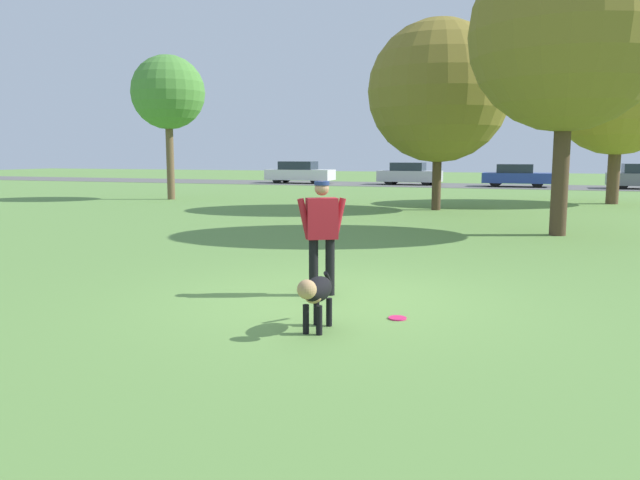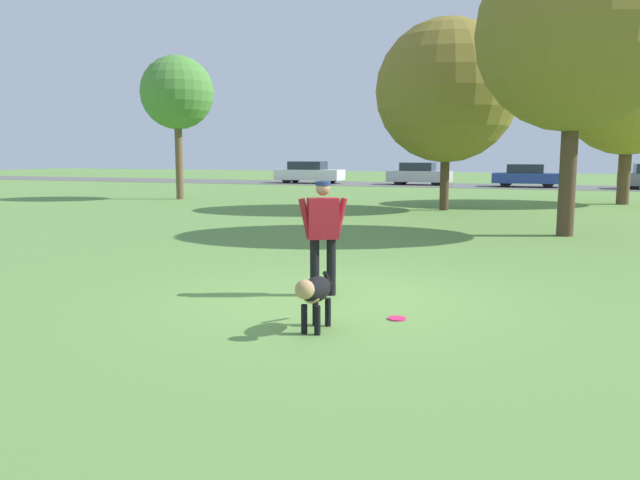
# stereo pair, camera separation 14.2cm
# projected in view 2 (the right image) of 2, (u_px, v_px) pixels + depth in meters

# --- Properties ---
(ground_plane) EXTENTS (120.00, 120.00, 0.00)m
(ground_plane) POSITION_uv_depth(u_px,v_px,m) (335.00, 299.00, 8.51)
(ground_plane) COLOR #608C42
(far_road_strip) EXTENTS (120.00, 6.00, 0.01)m
(far_road_strip) POSITION_uv_depth(u_px,v_px,m) (505.00, 186.00, 37.71)
(far_road_strip) COLOR #5B5B59
(far_road_strip) RESTS_ON ground_plane
(person) EXTENTS (0.63, 0.43, 1.59)m
(person) POSITION_uv_depth(u_px,v_px,m) (323.00, 229.00, 8.58)
(person) COLOR black
(person) RESTS_ON ground_plane
(dog) EXTENTS (0.29, 1.01, 0.65)m
(dog) POSITION_uv_depth(u_px,v_px,m) (315.00, 292.00, 6.89)
(dog) COLOR black
(dog) RESTS_ON ground_plane
(frisbee) EXTENTS (0.22, 0.22, 0.02)m
(frisbee) POSITION_uv_depth(u_px,v_px,m) (397.00, 318.00, 7.45)
(frisbee) COLOR #E52366
(frisbee) RESTS_ON ground_plane
(tree_far_right) EXTENTS (5.16, 5.16, 7.06)m
(tree_far_right) POSITION_uv_depth(u_px,v_px,m) (630.00, 88.00, 23.80)
(tree_far_right) COLOR brown
(tree_far_right) RESTS_ON ground_plane
(tree_near_right) EXTENTS (4.58, 4.58, 7.04)m
(tree_near_right) POSITION_uv_depth(u_px,v_px,m) (575.00, 33.00, 14.39)
(tree_near_right) COLOR #4C3826
(tree_near_right) RESTS_ON ground_plane
(tree_mid_center) EXTENTS (4.87, 4.87, 6.53)m
(tree_mid_center) POSITION_uv_depth(u_px,v_px,m) (447.00, 91.00, 21.32)
(tree_mid_center) COLOR #4C3826
(tree_mid_center) RESTS_ON ground_plane
(tree_far_left) EXTENTS (3.11, 3.11, 6.11)m
(tree_far_left) POSITION_uv_depth(u_px,v_px,m) (177.00, 93.00, 26.56)
(tree_far_left) COLOR brown
(tree_far_left) RESTS_ON ground_plane
(parked_car_white) EXTENTS (4.47, 1.77, 1.46)m
(parked_car_white) POSITION_uv_depth(u_px,v_px,m) (309.00, 173.00, 41.62)
(parked_car_white) COLOR white
(parked_car_white) RESTS_ON ground_plane
(parked_car_silver) EXTENTS (3.98, 1.77, 1.41)m
(parked_car_silver) POSITION_uv_depth(u_px,v_px,m) (419.00, 174.00, 39.46)
(parked_car_silver) COLOR #B7B7BC
(parked_car_silver) RESTS_ON ground_plane
(parked_car_blue) EXTENTS (3.94, 1.80, 1.35)m
(parked_car_blue) POSITION_uv_depth(u_px,v_px,m) (527.00, 176.00, 36.87)
(parked_car_blue) COLOR #284293
(parked_car_blue) RESTS_ON ground_plane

